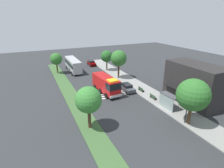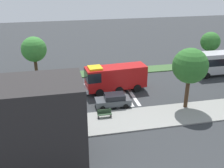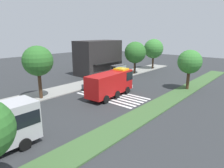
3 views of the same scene
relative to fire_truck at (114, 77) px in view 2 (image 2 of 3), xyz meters
The scene contains 13 objects.
ground_plane 2.17m from the fire_truck, ahead, with size 120.00×120.00×0.00m, color #2D3033.
sidewalk 8.32m from the fire_truck, 85.11° to the left, with size 60.00×4.75×0.14m, color gray.
median_strip 7.56m from the fire_truck, 84.58° to the right, with size 60.00×3.00×0.14m, color #3D6033.
crosswalk 2.05m from the fire_truck, 36.85° to the right, with size 4.95×10.29×0.01m.
fire_truck is the anchor object (origin of this frame).
parked_car_mid 4.75m from the fire_truck, 77.08° to the left, with size 4.29×2.16×1.63m.
bus_stop_shelter 12.89m from the fire_truck, 32.95° to the left, with size 3.50×1.40×2.46m.
bench_near_shelter 9.90m from the fire_truck, 45.89° to the left, with size 1.60×0.50×0.90m.
bench_west_of_shelter 7.64m from the fire_truck, 69.64° to the left, with size 1.60×0.50×0.90m.
storefront_building 16.95m from the fire_truck, 50.61° to the left, with size 10.49×6.04×7.43m.
sidewalk_tree_west 10.52m from the fire_truck, 138.10° to the left, with size 4.07×4.07×7.28m.
median_tree_far_west 20.09m from the fire_truck, 158.67° to the right, with size 3.30×3.30×5.76m.
median_tree_west 13.08m from the fire_truck, 34.46° to the right, with size 3.76×3.76×6.35m.
Camera 2 is at (6.57, 32.55, 15.15)m, focal length 42.23 mm.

